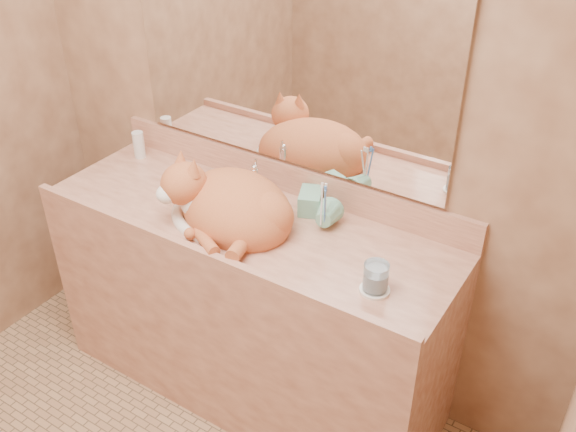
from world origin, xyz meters
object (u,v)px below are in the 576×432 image
Objects in this scene: soap_dispenser at (308,198)px; toothbrush_cup at (323,222)px; water_glass at (376,277)px; vanity_counter at (250,308)px; sink_basin at (228,202)px; cat at (228,202)px.

soap_dispenser is 0.11m from toothbrush_cup.
soap_dispenser reaches higher than water_glass.
toothbrush_cup is at bearing 17.07° from vanity_counter.
toothbrush_cup reaches higher than vanity_counter.
sink_basin is 0.36m from toothbrush_cup.
sink_basin is 0.94× the size of cat.
cat is at bearing -159.02° from toothbrush_cup.
cat is at bearing 173.72° from water_glass.
cat is 0.29m from soap_dispenser.
soap_dispenser is (0.23, 0.17, 0.01)m from cat.
cat is 2.62× the size of soap_dispenser.
vanity_counter is 0.55m from toothbrush_cup.
soap_dispenser is 1.83× the size of toothbrush_cup.
vanity_counter is 16.16× the size of toothbrush_cup.
vanity_counter is 8.84× the size of soap_dispenser.
vanity_counter is at bearing 169.36° from water_glass.
soap_dispenser is at bearing 151.51° from toothbrush_cup.
sink_basin is at bearing -171.15° from soap_dispenser.
cat is 0.35m from toothbrush_cup.
sink_basin is 4.74× the size of water_glass.
sink_basin is 0.65m from water_glass.
sink_basin is 0.03m from cat.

